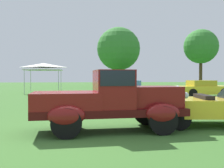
{
  "coord_description": "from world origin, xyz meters",
  "views": [
    {
      "loc": [
        -0.09,
        -7.22,
        1.53
      ],
      "look_at": [
        0.97,
        1.85,
        1.26
      ],
      "focal_mm": 42.16,
      "sensor_mm": 36.0,
      "label": 1
    }
  ],
  "objects_px": {
    "show_car_yellow": "(203,89)",
    "spectator_between_cars": "(128,86)",
    "canopy_tent_left_field": "(44,66)",
    "neighbor_convertible": "(221,107)",
    "feature_pickup_truck": "(110,100)",
    "show_car_skyblue": "(130,89)"
  },
  "relations": [
    {
      "from": "canopy_tent_left_field",
      "to": "spectator_between_cars",
      "type": "bearing_deg",
      "value": -52.2
    },
    {
      "from": "neighbor_convertible",
      "to": "show_car_yellow",
      "type": "xyz_separation_m",
      "value": [
        4.72,
        11.03,
        0.02
      ]
    },
    {
      "from": "canopy_tent_left_field",
      "to": "show_car_yellow",
      "type": "bearing_deg",
      "value": -23.48
    },
    {
      "from": "feature_pickup_truck",
      "to": "canopy_tent_left_field",
      "type": "relative_size",
      "value": 1.37
    },
    {
      "from": "spectator_between_cars",
      "to": "canopy_tent_left_field",
      "type": "relative_size",
      "value": 0.54
    },
    {
      "from": "spectator_between_cars",
      "to": "canopy_tent_left_field",
      "type": "bearing_deg",
      "value": 127.8
    },
    {
      "from": "show_car_skyblue",
      "to": "spectator_between_cars",
      "type": "relative_size",
      "value": 2.57
    },
    {
      "from": "canopy_tent_left_field",
      "to": "show_car_skyblue",
      "type": "bearing_deg",
      "value": -35.1
    },
    {
      "from": "show_car_yellow",
      "to": "spectator_between_cars",
      "type": "xyz_separation_m",
      "value": [
        -6.18,
        -2.65,
        0.31
      ]
    },
    {
      "from": "feature_pickup_truck",
      "to": "neighbor_convertible",
      "type": "relative_size",
      "value": 0.91
    },
    {
      "from": "show_car_skyblue",
      "to": "spectator_between_cars",
      "type": "xyz_separation_m",
      "value": [
        -0.74,
        -3.14,
        0.31
      ]
    },
    {
      "from": "show_car_yellow",
      "to": "spectator_between_cars",
      "type": "distance_m",
      "value": 6.73
    },
    {
      "from": "feature_pickup_truck",
      "to": "show_car_skyblue",
      "type": "bearing_deg",
      "value": 76.77
    },
    {
      "from": "feature_pickup_truck",
      "to": "spectator_between_cars",
      "type": "height_order",
      "value": "feature_pickup_truck"
    },
    {
      "from": "spectator_between_cars",
      "to": "neighbor_convertible",
      "type": "bearing_deg",
      "value": -80.15
    },
    {
      "from": "neighbor_convertible",
      "to": "show_car_skyblue",
      "type": "xyz_separation_m",
      "value": [
        -0.72,
        11.52,
        0.02
      ]
    },
    {
      "from": "neighbor_convertible",
      "to": "show_car_yellow",
      "type": "bearing_deg",
      "value": 66.84
    },
    {
      "from": "neighbor_convertible",
      "to": "show_car_skyblue",
      "type": "distance_m",
      "value": 11.55
    },
    {
      "from": "show_car_yellow",
      "to": "spectator_between_cars",
      "type": "relative_size",
      "value": 2.45
    },
    {
      "from": "show_car_yellow",
      "to": "neighbor_convertible",
      "type": "bearing_deg",
      "value": -113.16
    },
    {
      "from": "show_car_skyblue",
      "to": "neighbor_convertible",
      "type": "bearing_deg",
      "value": -86.42
    },
    {
      "from": "feature_pickup_truck",
      "to": "show_car_skyblue",
      "type": "relative_size",
      "value": 0.99
    }
  ]
}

